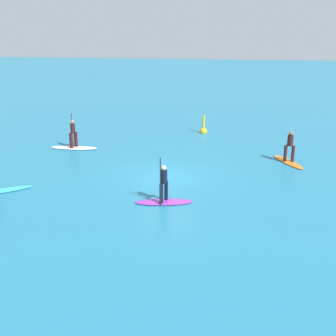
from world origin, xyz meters
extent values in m
plane|color=teal|center=(0.00, 0.00, 0.00)|extent=(120.00, 120.00, 0.00)
ellipsoid|color=white|center=(-6.32, 4.37, 0.05)|extent=(2.90, 0.83, 0.10)
cylinder|color=#381414|center=(-6.23, 4.52, 0.55)|extent=(0.22, 0.22, 0.91)
cylinder|color=#381414|center=(-6.41, 4.21, 0.55)|extent=(0.22, 0.22, 0.91)
cylinder|color=#381414|center=(-6.32, 4.37, 1.28)|extent=(0.29, 0.29, 0.55)
sphere|color=#A37556|center=(-6.32, 4.37, 1.66)|extent=(0.22, 0.22, 0.21)
cylinder|color=black|center=(-6.47, 4.60, 1.12)|extent=(0.05, 0.31, 2.03)
cube|color=black|center=(-6.47, 4.60, 0.16)|extent=(0.06, 0.20, 0.32)
ellipsoid|color=orange|center=(6.36, 3.13, 0.04)|extent=(1.76, 2.65, 0.08)
cylinder|color=#381414|center=(6.56, 3.12, 0.53)|extent=(0.23, 0.23, 0.90)
cylinder|color=#381414|center=(6.15, 3.14, 0.53)|extent=(0.23, 0.23, 0.90)
cylinder|color=#381414|center=(6.36, 3.13, 1.27)|extent=(0.42, 0.42, 0.59)
sphere|color=brown|center=(6.36, 3.13, 1.68)|extent=(0.31, 0.31, 0.23)
ellipsoid|color=purple|center=(0.20, -3.22, 0.04)|extent=(2.61, 1.14, 0.09)
cylinder|color=black|center=(0.28, -3.01, 0.51)|extent=(0.19, 0.19, 0.85)
cylinder|color=black|center=(0.12, -3.42, 0.51)|extent=(0.19, 0.19, 0.85)
cylinder|color=black|center=(0.20, -3.22, 1.23)|extent=(0.35, 0.35, 0.57)
sphere|color=beige|center=(0.20, -3.22, 1.63)|extent=(0.26, 0.26, 0.23)
cylinder|color=black|center=(0.09, -3.49, 1.11)|extent=(0.08, 0.25, 2.05)
cube|color=black|center=(0.09, -3.49, 0.15)|extent=(0.09, 0.21, 0.32)
sphere|color=yellow|center=(1.38, 9.08, 0.12)|extent=(0.47, 0.47, 0.47)
cylinder|color=yellow|center=(1.38, 9.08, 0.61)|extent=(0.15, 0.15, 1.23)
camera|label=1|loc=(2.55, -21.26, 7.94)|focal=48.29mm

